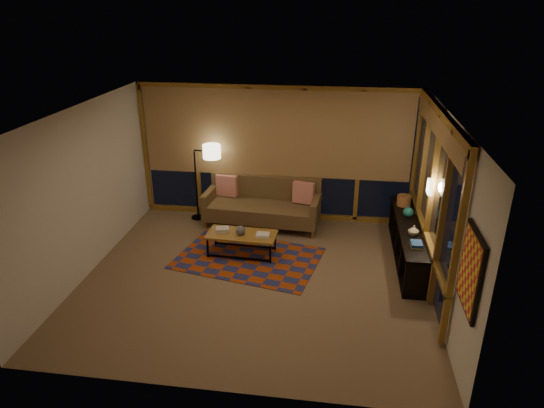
# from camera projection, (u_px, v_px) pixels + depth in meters

# --- Properties ---
(floor) EXTENTS (5.50, 5.00, 0.01)m
(floor) POSITION_uv_depth(u_px,v_px,m) (256.00, 278.00, 7.88)
(floor) COLOR brown
(floor) RESTS_ON ground
(ceiling) EXTENTS (5.50, 5.00, 0.01)m
(ceiling) POSITION_uv_depth(u_px,v_px,m) (253.00, 113.00, 6.82)
(ceiling) COLOR silver
(ceiling) RESTS_ON walls
(walls) EXTENTS (5.51, 5.01, 2.70)m
(walls) POSITION_uv_depth(u_px,v_px,m) (255.00, 201.00, 7.35)
(walls) COLOR beige
(walls) RESTS_ON floor
(window_wall_back) EXTENTS (5.30, 0.16, 2.60)m
(window_wall_back) POSITION_uv_depth(u_px,v_px,m) (276.00, 154.00, 9.56)
(window_wall_back) COLOR #AA7824
(window_wall_back) RESTS_ON walls
(window_wall_right) EXTENTS (0.16, 3.70, 2.60)m
(window_wall_right) POSITION_uv_depth(u_px,v_px,m) (431.00, 196.00, 7.55)
(window_wall_right) COLOR #AA7824
(window_wall_right) RESTS_ON walls
(wall_art) EXTENTS (0.06, 0.74, 0.94)m
(wall_art) POSITION_uv_depth(u_px,v_px,m) (470.00, 271.00, 5.27)
(wall_art) COLOR red
(wall_art) RESTS_ON walls
(wall_sconce) EXTENTS (0.12, 0.18, 0.22)m
(wall_sconce) POSITION_uv_depth(u_px,v_px,m) (430.00, 187.00, 7.34)
(wall_sconce) COLOR #F6E9BC
(wall_sconce) RESTS_ON walls
(sofa) EXTENTS (2.30, 1.07, 0.92)m
(sofa) POSITION_uv_depth(u_px,v_px,m) (262.00, 204.00, 9.54)
(sofa) COLOR brown
(sofa) RESTS_ON floor
(pillow_left) EXTENTS (0.45, 0.22, 0.44)m
(pillow_left) POSITION_uv_depth(u_px,v_px,m) (227.00, 186.00, 9.82)
(pillow_left) COLOR red
(pillow_left) RESTS_ON sofa
(pillow_right) EXTENTS (0.44, 0.24, 0.42)m
(pillow_right) POSITION_uv_depth(u_px,v_px,m) (304.00, 194.00, 9.45)
(pillow_right) COLOR red
(pillow_right) RESTS_ON sofa
(area_rug) EXTENTS (2.66, 2.04, 0.01)m
(area_rug) POSITION_uv_depth(u_px,v_px,m) (248.00, 258.00, 8.45)
(area_rug) COLOR #9A380E
(area_rug) RESTS_ON floor
(coffee_table) EXTENTS (1.23, 0.61, 0.40)m
(coffee_table) POSITION_uv_depth(u_px,v_px,m) (242.00, 244.00, 8.52)
(coffee_table) COLOR #AA7824
(coffee_table) RESTS_ON floor
(book_stack_a) EXTENTS (0.27, 0.24, 0.07)m
(book_stack_a) POSITION_uv_depth(u_px,v_px,m) (222.00, 230.00, 8.51)
(book_stack_a) COLOR beige
(book_stack_a) RESTS_ON coffee_table
(book_stack_b) EXTENTS (0.23, 0.18, 0.04)m
(book_stack_b) POSITION_uv_depth(u_px,v_px,m) (263.00, 235.00, 8.34)
(book_stack_b) COLOR beige
(book_stack_b) RESTS_ON coffee_table
(ceramic_pot) EXTENTS (0.18, 0.18, 0.17)m
(ceramic_pot) POSITION_uv_depth(u_px,v_px,m) (240.00, 230.00, 8.38)
(ceramic_pot) COLOR #26262B
(ceramic_pot) RESTS_ON coffee_table
(floor_lamp) EXTENTS (0.57, 0.40, 1.60)m
(floor_lamp) POSITION_uv_depth(u_px,v_px,m) (196.00, 181.00, 9.72)
(floor_lamp) COLOR black
(floor_lamp) RESTS_ON floor
(bookshelf) EXTENTS (0.40, 2.58, 0.65)m
(bookshelf) POSITION_uv_depth(u_px,v_px,m) (408.00, 242.00, 8.34)
(bookshelf) COLOR black
(bookshelf) RESTS_ON floor
(basket) EXTENTS (0.28, 0.28, 0.19)m
(basket) POSITION_uv_depth(u_px,v_px,m) (404.00, 200.00, 8.96)
(basket) COLOR #A16631
(basket) RESTS_ON bookshelf
(teal_bowl) EXTENTS (0.22, 0.22, 0.18)m
(teal_bowl) POSITION_uv_depth(u_px,v_px,m) (408.00, 212.00, 8.48)
(teal_bowl) COLOR #1E6D69
(teal_bowl) RESTS_ON bookshelf
(vase) EXTENTS (0.19, 0.19, 0.18)m
(vase) POSITION_uv_depth(u_px,v_px,m) (414.00, 230.00, 7.81)
(vase) COLOR tan
(vase) RESTS_ON bookshelf
(shelf_book_stack) EXTENTS (0.18, 0.25, 0.07)m
(shelf_book_stack) POSITION_uv_depth(u_px,v_px,m) (416.00, 244.00, 7.48)
(shelf_book_stack) COLOR beige
(shelf_book_stack) RESTS_ON bookshelf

